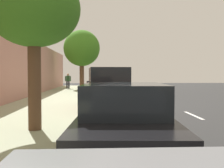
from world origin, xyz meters
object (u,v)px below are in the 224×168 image
(parked_suv_red_far, at_px, (108,89))
(cyclist_with_backpack, at_px, (92,87))
(street_tree_near_cyclist, at_px, (82,48))
(street_tree_mid_block, at_px, (34,10))
(pedestrian_on_phone, at_px, (68,80))
(parked_sedan_tan_mid, at_px, (105,88))
(parked_sedan_white_nearest, at_px, (103,82))
(parked_sedan_black_farthest, at_px, (124,122))
(parked_suv_green_second, at_px, (105,81))
(bicycle_at_curb, at_px, (96,99))

(parked_suv_red_far, xyz_separation_m, cyclist_with_backpack, (0.81, -2.76, -0.05))
(cyclist_with_backpack, distance_m, street_tree_near_cyclist, 14.31)
(street_tree_mid_block, bearing_deg, pedestrian_on_phone, -86.11)
(parked_sedan_tan_mid, relative_size, pedestrian_on_phone, 2.77)
(parked_sedan_white_nearest, height_order, parked_sedan_black_farthest, same)
(parked_suv_red_far, xyz_separation_m, street_tree_mid_block, (2.22, 4.96, 2.46))
(parked_suv_red_far, distance_m, parked_sedan_black_farthest, 7.45)
(parked_sedan_white_nearest, height_order, parked_sedan_tan_mid, same)
(parked_suv_red_far, bearing_deg, street_tree_near_cyclist, -82.38)
(parked_suv_green_second, bearing_deg, parked_sedan_white_nearest, -89.56)
(street_tree_mid_block, height_order, pedestrian_on_phone, street_tree_mid_block)
(parked_sedan_black_farthest, height_order, pedestrian_on_phone, pedestrian_on_phone)
(parked_sedan_tan_mid, height_order, pedestrian_on_phone, pedestrian_on_phone)
(parked_sedan_white_nearest, bearing_deg, parked_suv_green_second, 90.44)
(parked_suv_green_second, distance_m, street_tree_mid_block, 17.92)
(parked_suv_red_far, relative_size, cyclist_with_backpack, 2.98)
(parked_sedan_black_farthest, xyz_separation_m, street_tree_mid_block, (2.31, -2.48, 2.73))
(parked_sedan_white_nearest, relative_size, street_tree_mid_block, 1.00)
(street_tree_near_cyclist, xyz_separation_m, pedestrian_on_phone, (1.48, -0.20, -3.33))
(cyclist_with_backpack, bearing_deg, parked_suv_red_far, 106.30)
(bicycle_at_curb, bearing_deg, pedestrian_on_phone, -77.84)
(parked_sedan_white_nearest, height_order, street_tree_mid_block, street_tree_mid_block)
(parked_suv_red_far, relative_size, pedestrian_on_phone, 3.01)
(parked_suv_red_far, relative_size, parked_sedan_black_farthest, 1.07)
(parked_sedan_white_nearest, height_order, parked_suv_green_second, parked_suv_green_second)
(parked_suv_green_second, distance_m, street_tree_near_cyclist, 5.67)
(parked_suv_red_far, height_order, street_tree_near_cyclist, street_tree_near_cyclist)
(pedestrian_on_phone, bearing_deg, parked_suv_green_second, 132.47)
(bicycle_at_curb, height_order, pedestrian_on_phone, pedestrian_on_phone)
(parked_sedan_black_farthest, height_order, cyclist_with_backpack, cyclist_with_backpack)
(parked_sedan_black_farthest, relative_size, pedestrian_on_phone, 2.81)
(street_tree_mid_block, bearing_deg, parked_sedan_black_farthest, 132.91)
(parked_suv_green_second, distance_m, bicycle_at_curb, 10.36)
(pedestrian_on_phone, bearing_deg, parked_suv_red_far, 102.43)
(street_tree_near_cyclist, height_order, street_tree_mid_block, street_tree_near_cyclist)
(parked_suv_green_second, bearing_deg, street_tree_near_cyclist, -59.57)
(parked_suv_green_second, height_order, parked_sedan_tan_mid, parked_suv_green_second)
(parked_suv_green_second, xyz_separation_m, parked_suv_red_far, (0.10, 12.64, 0.00))
(bicycle_at_curb, height_order, street_tree_near_cyclist, street_tree_near_cyclist)
(parked_sedan_white_nearest, height_order, pedestrian_on_phone, pedestrian_on_phone)
(parked_suv_green_second, relative_size, street_tree_mid_block, 1.06)
(street_tree_near_cyclist, xyz_separation_m, street_tree_mid_block, (0.00, 21.55, -0.88))
(parked_sedan_white_nearest, bearing_deg, pedestrian_on_phone, 33.13)
(pedestrian_on_phone, bearing_deg, parked_sedan_black_farthest, 98.88)
(parked_sedan_black_farthest, distance_m, bicycle_at_curb, 9.79)
(street_tree_near_cyclist, bearing_deg, parked_suv_red_far, 97.62)
(street_tree_near_cyclist, height_order, pedestrian_on_phone, street_tree_near_cyclist)
(parked_suv_red_far, distance_m, bicycle_at_curb, 2.48)
(parked_suv_red_far, height_order, cyclist_with_backpack, parked_suv_red_far)
(parked_sedan_tan_mid, height_order, parked_sedan_black_farthest, same)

